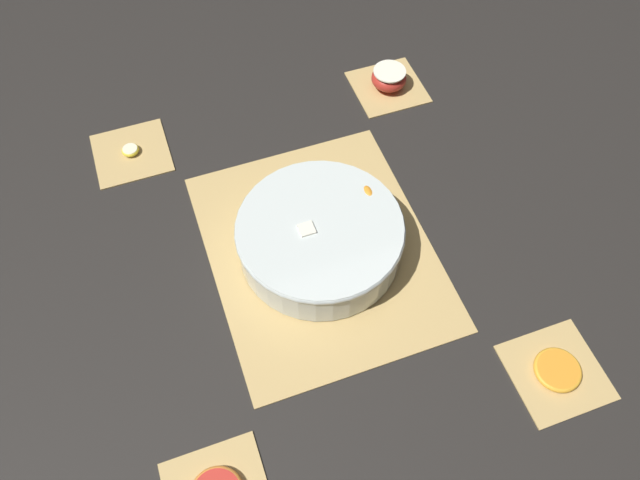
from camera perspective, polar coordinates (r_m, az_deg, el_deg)
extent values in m
plane|color=black|center=(1.09, 0.00, -1.00)|extent=(6.00, 6.00, 0.00)
cube|color=tan|center=(1.09, 0.00, -0.92)|extent=(0.46, 0.38, 0.01)
cube|color=#3D2D19|center=(1.19, -3.03, 6.30)|extent=(0.01, 0.37, 0.00)
cube|color=#3D2D19|center=(1.16, -2.32, 4.63)|extent=(0.01, 0.37, 0.00)
cube|color=#3D2D19|center=(1.13, -1.58, 2.88)|extent=(0.01, 0.37, 0.00)
cube|color=#3D2D19|center=(1.11, -0.81, 1.05)|extent=(0.01, 0.37, 0.00)
cube|color=#3D2D19|center=(1.08, 0.00, -0.87)|extent=(0.01, 0.37, 0.00)
cube|color=#3D2D19|center=(1.06, 0.84, -2.87)|extent=(0.01, 0.37, 0.00)
cube|color=#3D2D19|center=(1.04, 1.72, -4.95)|extent=(0.01, 0.37, 0.00)
cube|color=#3D2D19|center=(1.02, 2.64, -7.11)|extent=(0.01, 0.37, 0.00)
cube|color=#3D2D19|center=(1.00, 3.61, -9.35)|extent=(0.01, 0.37, 0.00)
cube|color=tan|center=(1.27, -16.87, 7.66)|extent=(0.14, 0.14, 0.01)
cube|color=#3D2D19|center=(1.29, -17.07, 8.45)|extent=(0.00, 0.14, 0.00)
cube|color=#3D2D19|center=(1.25, -16.70, 6.95)|extent=(0.00, 0.14, 0.00)
cube|color=#3D2D19|center=(0.96, -10.01, -19.68)|extent=(0.00, 0.14, 0.00)
cube|color=tan|center=(1.35, 6.22, 13.77)|extent=(0.14, 0.14, 0.01)
cube|color=#3D2D19|center=(1.38, 5.52, 14.98)|extent=(0.00, 0.14, 0.00)
cube|color=#3D2D19|center=(1.36, 5.99, 14.22)|extent=(0.00, 0.14, 0.00)
cube|color=#3D2D19|center=(1.34, 6.47, 13.43)|extent=(0.00, 0.14, 0.00)
cube|color=#3D2D19|center=(1.32, 6.96, 12.62)|extent=(0.00, 0.14, 0.00)
cube|color=tan|center=(1.05, 20.77, -11.20)|extent=(0.14, 0.14, 0.01)
cube|color=#3D2D19|center=(1.06, 20.15, -10.08)|extent=(0.00, 0.14, 0.00)
cube|color=#3D2D19|center=(1.05, 21.45, -12.25)|extent=(0.00, 0.14, 0.00)
cylinder|color=silver|center=(1.05, 0.00, 0.21)|extent=(0.28, 0.28, 0.07)
torus|color=silver|center=(1.03, 0.00, 1.10)|extent=(0.28, 0.28, 0.01)
cylinder|color=#F7EFC6|center=(1.09, -1.68, 3.74)|extent=(0.03, 0.03, 0.01)
cylinder|color=#F7EFC6|center=(1.01, 0.29, -1.34)|extent=(0.03, 0.03, 0.01)
cylinder|color=#F7EFC6|center=(1.00, -2.71, -2.96)|extent=(0.03, 0.03, 0.01)
cylinder|color=#F7EFC6|center=(1.05, 2.43, -0.79)|extent=(0.03, 0.03, 0.01)
cylinder|color=#F7EFC6|center=(1.12, -3.29, 3.60)|extent=(0.03, 0.03, 0.01)
cylinder|color=#F7EFC6|center=(1.06, 1.54, 2.22)|extent=(0.03, 0.03, 0.01)
cylinder|color=#F7EFC6|center=(1.08, 4.39, 0.46)|extent=(0.03, 0.03, 0.01)
cylinder|color=#F7EFC6|center=(1.06, -3.65, 3.51)|extent=(0.03, 0.03, 0.01)
cube|color=white|center=(1.09, 1.23, 4.23)|extent=(0.03, 0.03, 0.03)
cube|color=white|center=(1.01, -5.05, -1.76)|extent=(0.03, 0.03, 0.03)
cube|color=white|center=(1.08, 2.30, 0.55)|extent=(0.03, 0.03, 0.03)
cube|color=white|center=(1.02, 1.85, -1.69)|extent=(0.03, 0.03, 0.03)
cube|color=white|center=(1.03, 4.04, -3.52)|extent=(0.02, 0.02, 0.02)
cube|color=white|center=(1.10, -1.77, 2.10)|extent=(0.03, 0.03, 0.03)
cube|color=white|center=(1.05, 5.50, -1.09)|extent=(0.03, 0.03, 0.03)
cube|color=white|center=(1.03, -1.26, 0.80)|extent=(0.03, 0.03, 0.03)
ellipsoid|color=orange|center=(1.09, -0.17, 3.08)|extent=(0.03, 0.02, 0.01)
ellipsoid|color=red|center=(1.11, 2.49, 4.31)|extent=(0.03, 0.02, 0.01)
ellipsoid|color=orange|center=(1.07, 4.39, 4.33)|extent=(0.03, 0.02, 0.02)
ellipsoid|color=red|center=(1.03, 0.05, -4.05)|extent=(0.03, 0.01, 0.01)
ellipsoid|color=#B72D23|center=(1.34, 6.32, 14.49)|extent=(0.07, 0.07, 0.04)
cylinder|color=white|center=(1.32, 6.39, 15.08)|extent=(0.07, 0.07, 0.00)
cylinder|color=orange|center=(1.04, 20.90, -11.03)|extent=(0.06, 0.06, 0.01)
torus|color=#F4A82D|center=(1.04, 20.90, -11.03)|extent=(0.07, 0.07, 0.01)
cylinder|color=#F7EFC6|center=(1.27, -16.95, 7.88)|extent=(0.03, 0.03, 0.01)
torus|color=yellow|center=(1.27, -16.95, 7.88)|extent=(0.03, 0.03, 0.01)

